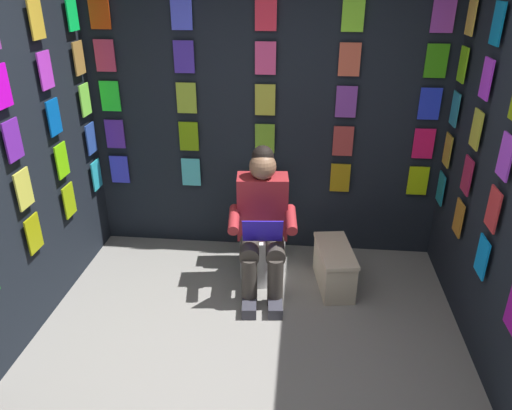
# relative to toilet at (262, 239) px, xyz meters

# --- Properties ---
(display_wall_back) EXTENTS (3.18, 0.14, 2.47)m
(display_wall_back) POSITION_rel_toilet_xyz_m (0.02, -0.53, 0.91)
(display_wall_back) COLOR black
(display_wall_back) RESTS_ON ground
(display_wall_left) EXTENTS (0.14, 2.03, 2.47)m
(display_wall_left) POSITION_rel_toilet_xyz_m (-1.56, 0.54, 0.91)
(display_wall_left) COLOR black
(display_wall_left) RESTS_ON ground
(display_wall_right) EXTENTS (0.14, 2.03, 2.47)m
(display_wall_right) POSITION_rel_toilet_xyz_m (1.61, 0.54, 0.91)
(display_wall_right) COLOR black
(display_wall_right) RESTS_ON ground
(toilet) EXTENTS (0.43, 0.57, 0.77)m
(toilet) POSITION_rel_toilet_xyz_m (0.00, 0.00, 0.00)
(toilet) COLOR white
(toilet) RESTS_ON ground
(person_reading) EXTENTS (0.55, 0.71, 1.19)m
(person_reading) POSITION_rel_toilet_xyz_m (-0.02, 0.23, 0.27)
(person_reading) COLOR maroon
(person_reading) RESTS_ON ground
(comic_longbox_near) EXTENTS (0.35, 0.62, 0.35)m
(comic_longbox_near) POSITION_rel_toilet_xyz_m (-0.61, 0.15, -0.15)
(comic_longbox_near) COLOR beige
(comic_longbox_near) RESTS_ON ground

